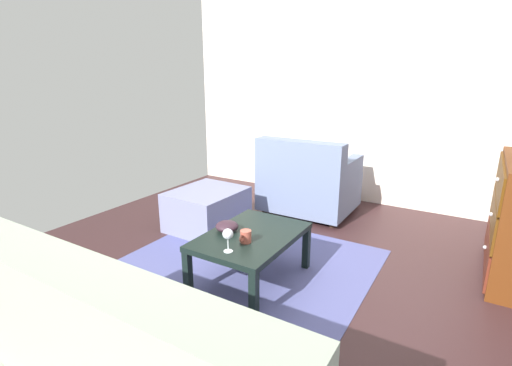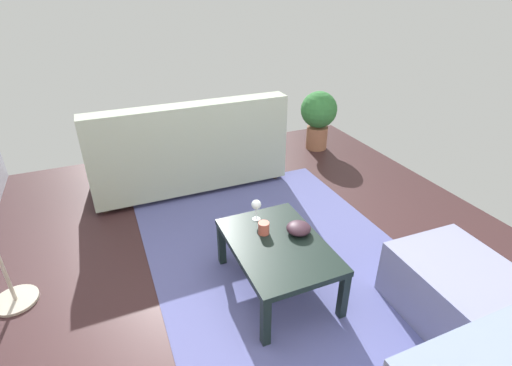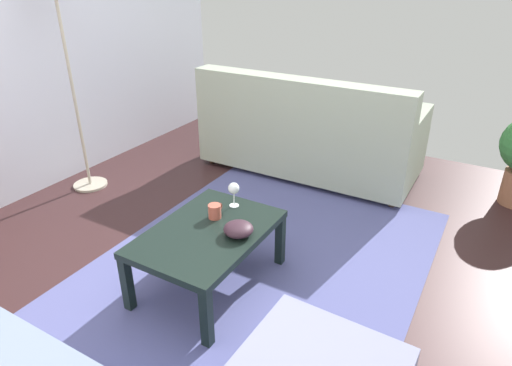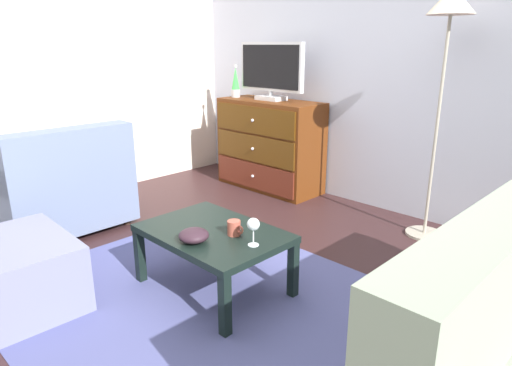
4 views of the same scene
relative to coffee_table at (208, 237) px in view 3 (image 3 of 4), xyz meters
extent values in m
cube|color=#331E1F|center=(0.06, 0.03, -0.35)|extent=(5.24, 4.44, 0.05)
cube|color=#4C5086|center=(0.26, -0.17, -0.33)|extent=(2.60, 1.90, 0.01)
cube|color=black|center=(-0.39, 0.26, -0.16)|extent=(0.05, 0.05, 0.34)
cube|color=black|center=(0.39, 0.26, -0.16)|extent=(0.05, 0.05, 0.34)
cube|color=black|center=(-0.39, -0.26, -0.16)|extent=(0.05, 0.05, 0.34)
cube|color=black|center=(0.39, -0.26, -0.16)|extent=(0.05, 0.05, 0.34)
cube|color=black|center=(0.00, 0.00, 0.03)|extent=(0.85, 0.59, 0.04)
cylinder|color=silver|center=(0.31, 0.02, 0.05)|extent=(0.06, 0.06, 0.00)
cylinder|color=silver|center=(0.31, 0.02, 0.10)|extent=(0.01, 0.01, 0.09)
sphere|color=silver|center=(0.31, 0.02, 0.17)|extent=(0.07, 0.07, 0.07)
cylinder|color=#A94F3E|center=(0.13, 0.04, 0.09)|extent=(0.08, 0.08, 0.08)
torus|color=#A94F3E|center=(0.18, 0.04, 0.09)|extent=(0.05, 0.01, 0.05)
ellipsoid|color=#301D27|center=(0.05, -0.18, 0.08)|extent=(0.17, 0.17, 0.07)
cylinder|color=#332319|center=(2.18, -0.70, -0.30)|extent=(0.05, 0.05, 0.05)
cylinder|color=#332319|center=(2.18, 1.03, -0.30)|extent=(0.05, 0.05, 0.05)
cylinder|color=#332319|center=(1.49, -0.70, -0.30)|extent=(0.05, 0.05, 0.05)
cylinder|color=#332319|center=(1.49, 1.03, -0.30)|extent=(0.05, 0.05, 0.05)
cube|color=gray|center=(1.83, 0.17, -0.08)|extent=(0.85, 1.89, 0.40)
cube|color=gray|center=(1.51, 0.17, 0.35)|extent=(0.20, 1.89, 0.45)
cube|color=gray|center=(1.83, -0.72, 0.22)|extent=(0.81, 0.12, 0.20)
cube|color=gray|center=(1.83, 1.05, 0.22)|extent=(0.81, 0.12, 0.20)
cylinder|color=tan|center=(2.11, 0.00, 0.20)|extent=(0.16, 0.40, 0.16)
cylinder|color=#A59E8C|center=(0.55, 1.66, -0.32)|extent=(0.28, 0.28, 0.02)
cylinder|color=#A59E8C|center=(0.55, 1.66, 0.48)|extent=(0.02, 0.02, 1.59)
camera|label=1|loc=(2.10, 1.31, 1.14)|focal=26.27mm
camera|label=2|loc=(-1.78, 0.91, 1.56)|focal=26.65mm
camera|label=3|loc=(-1.69, -1.29, 1.39)|focal=31.08mm
camera|label=4|loc=(1.87, -1.54, 1.08)|focal=31.44mm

